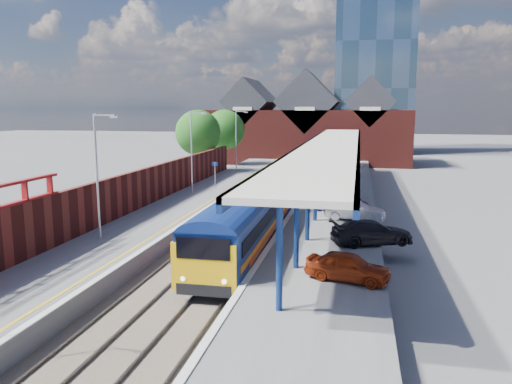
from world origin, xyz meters
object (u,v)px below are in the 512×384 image
Objects in this scene: train at (298,168)px; lamp_post_b at (99,168)px; parked_car_red at (348,266)px; parked_car_blue at (340,202)px; parked_car_dark at (372,232)px; lamp_post_c at (193,147)px; platform_sign at (215,171)px; lamp_post_d at (237,137)px; parked_car_silver at (355,211)px.

lamp_post_b is (-7.86, -26.82, 2.87)m from train.
parked_car_red is 15.31m from parked_car_blue.
lamp_post_c is at bearing 25.81° from parked_car_dark.
parked_car_dark is at bearing 7.37° from lamp_post_b.
parked_car_red reaches higher than parked_car_blue.
train is 14.84× the size of parked_car_dark.
parked_car_blue is (12.79, -4.95, -3.43)m from lamp_post_c.
parked_car_red is at bearing -60.92° from platform_sign.
lamp_post_d is 33.72m from parked_car_dark.
parked_car_red is at bearing -170.40° from parked_car_silver.
lamp_post_d is 1.58× the size of parked_car_dark.
parked_car_dark is at bearing 4.83° from parked_car_red.
lamp_post_d is 28.25m from parked_car_silver.
lamp_post_b is 1.58× the size of parked_car_dark.
parked_car_silver is 0.93× the size of parked_car_blue.
parked_car_red is (13.73, -20.24, -3.38)m from lamp_post_c.
lamp_post_c is 1.72× the size of parked_car_blue.
parked_car_red is at bearing 177.67° from parked_car_blue.
lamp_post_d reaches higher than parked_car_blue.
parked_car_dark is (13.50, -16.08, -1.05)m from platform_sign.
lamp_post_d reaches higher than parked_car_dark.
parked_car_silver is at bearing -72.48° from train.
parked_car_silver is (0.18, 11.88, 0.01)m from parked_car_red.
lamp_post_b is 16.00m from lamp_post_c.
parked_car_red is at bearing -17.15° from lamp_post_b.
parked_car_blue is (-2.07, 9.12, -0.08)m from parked_car_dark.
parked_car_dark is (1.13, 6.16, 0.03)m from parked_car_red.
platform_sign reaches higher than parked_car_silver.
train is at bearing 73.67° from lamp_post_b.
parked_car_blue is (12.79, -20.95, -3.43)m from lamp_post_d.
lamp_post_b is at bearing 124.96° from parked_car_blue.
lamp_post_b is 1.72× the size of parked_car_blue.
lamp_post_b is at bearing 76.62° from parked_car_dark.
lamp_post_b is 2.80× the size of platform_sign.
lamp_post_c and lamp_post_d have the same top height.
lamp_post_b reaches higher than parked_car_blue.
parked_car_dark is (14.86, 1.92, -3.35)m from lamp_post_b.
platform_sign is at bearing 52.83° from parked_car_blue.
platform_sign is 16.30m from parked_car_silver.
lamp_post_c is 1.00× the size of lamp_post_d.
parked_car_silver is 0.86× the size of parked_car_dark.
parked_car_dark is at bearing -173.06° from parked_car_blue.
lamp_post_b reaches higher than parked_car_dark.
lamp_post_c reaches higher than platform_sign.
parked_car_silver is at bearing -60.27° from lamp_post_d.
train is at bearing 25.94° from parked_car_red.
lamp_post_b is 14.76m from parked_car_red.
platform_sign is (1.36, 2.00, -2.30)m from lamp_post_c.
lamp_post_c is 1.58× the size of parked_car_dark.
platform_sign is (1.36, -14.00, -2.30)m from lamp_post_d.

